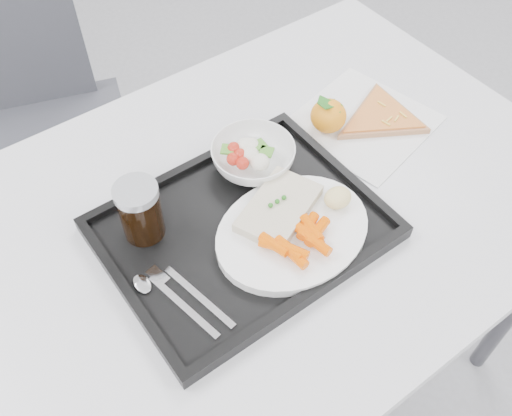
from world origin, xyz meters
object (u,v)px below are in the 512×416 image
Objects in this scene: tangerine at (328,116)px; chair at (30,105)px; pizza_slice at (381,117)px; cola_glass at (140,210)px; tray at (243,230)px; dinner_plate at (292,232)px; salad_bowl at (253,157)px; table at (251,230)px.

chair is at bearing 120.74° from tangerine.
cola_glass is at bearing 177.05° from pizza_slice.
chair is 0.83m from tray.
dinner_plate reaches higher than tray.
chair is 2.07× the size of tray.
chair is 6.11× the size of salad_bowl.
tangerine reaches higher than table.
cola_glass is at bearing -90.79° from chair.
dinner_plate is 2.50× the size of cola_glass.
cola_glass reaches higher than tangerine.
table is 0.13m from dinner_plate.
cola_glass is (-0.01, -0.70, 0.28)m from chair.
table is at bearing 98.06° from dinner_plate.
table is at bearing 39.00° from tray.
cola_glass is at bearing -176.67° from salad_bowl.
tray is 0.17m from cola_glass.
cola_glass is at bearing -177.47° from tangerine.
chair reaches higher than tray.
tray is 1.92× the size of pizza_slice.
cola_glass is 0.42m from tangerine.
chair is 3.97× the size of pizza_slice.
salad_bowl is (0.04, 0.17, 0.01)m from dinner_plate.
dinner_plate is (0.06, -0.06, 0.02)m from tray.
tray is 0.15m from salad_bowl.
table is 0.14m from salad_bowl.
tangerine is (0.18, 0.00, -0.00)m from salad_bowl.
cola_glass is (-0.14, 0.09, 0.06)m from tray.
tray is at bearing -33.77° from cola_glass.
cola_glass is at bearing 141.62° from dinner_plate.
tangerine is at bearing 21.20° from tray.
pizza_slice is (0.34, 0.03, 0.08)m from table.
tangerine is (0.24, 0.07, 0.10)m from table.
pizza_slice is at bearing 21.03° from dinner_plate.
pizza_slice is at bearing -23.62° from tangerine.
dinner_plate is (0.18, -0.86, 0.24)m from chair.
chair is 0.92m from pizza_slice.
salad_bowl is at bearing 3.33° from cola_glass.
salad_bowl is 1.80× the size of tangerine.
chair reaches higher than tangerine.
chair is 0.83m from tangerine.
salad_bowl is at bearing 171.99° from pizza_slice.
tray is at bearing -141.00° from table.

